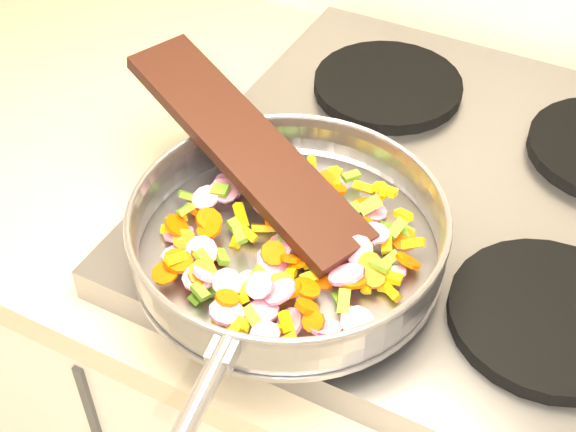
% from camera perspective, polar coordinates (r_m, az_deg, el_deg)
% --- Properties ---
extents(cooktop, '(0.60, 0.60, 0.04)m').
position_cam_1_polar(cooktop, '(0.93, 11.61, 1.01)').
color(cooktop, '#939399').
rests_on(cooktop, counter_top).
extents(grate_fl, '(0.19, 0.19, 0.02)m').
position_cam_1_polar(grate_fl, '(0.85, -0.14, -0.28)').
color(grate_fl, black).
rests_on(grate_fl, cooktop).
extents(grate_fr, '(0.19, 0.19, 0.02)m').
position_cam_1_polar(grate_fr, '(0.80, 18.06, -6.78)').
color(grate_fr, black).
rests_on(grate_fr, cooktop).
extents(grate_bl, '(0.19, 0.19, 0.02)m').
position_cam_1_polar(grate_bl, '(1.05, 7.11, 9.20)').
color(grate_bl, black).
rests_on(grate_bl, cooktop).
extents(saute_pan, '(0.35, 0.52, 0.06)m').
position_cam_1_polar(saute_pan, '(0.78, -0.05, -1.17)').
color(saute_pan, '#9E9EA5').
rests_on(saute_pan, grate_fl).
extents(vegetable_heap, '(0.27, 0.26, 0.04)m').
position_cam_1_polar(vegetable_heap, '(0.79, 0.04, -1.95)').
color(vegetable_heap, '#5B9720').
rests_on(vegetable_heap, saute_pan).
extents(wooden_spatula, '(0.33, 0.19, 0.09)m').
position_cam_1_polar(wooden_spatula, '(0.83, -3.04, 5.02)').
color(wooden_spatula, black).
rests_on(wooden_spatula, saute_pan).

